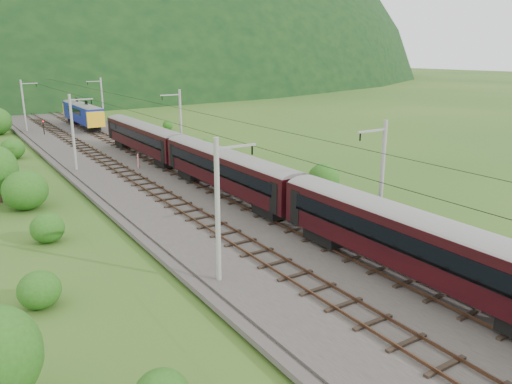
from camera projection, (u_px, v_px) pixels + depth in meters
ground at (307, 260)px, 31.10m from camera, size 600.00×600.00×0.00m
railbed at (227, 215)px, 39.15m from camera, size 14.00×220.00×0.30m
track_left at (200, 218)px, 37.84m from camera, size 2.40×220.00×0.27m
track_right at (253, 208)px, 40.34m from camera, size 2.40×220.00×0.27m
catenary_left at (73, 131)px, 52.60m from camera, size 2.54×192.28×8.00m
catenary_right at (180, 122)px, 58.96m from camera, size 2.54×192.28×8.00m
overhead_wires at (226, 127)px, 37.26m from camera, size 4.83×198.00×0.03m
train at (300, 191)px, 34.59m from camera, size 2.69×127.37×4.66m
hazard_post_near at (138, 161)px, 54.19m from camera, size 0.16×0.16×1.55m
hazard_post_far at (72, 125)px, 81.48m from camera, size 0.15×0.15×1.37m
signal at (43, 126)px, 76.02m from camera, size 0.23×0.23×2.09m
vegetation_left at (22, 187)px, 40.37m from camera, size 11.23×146.90×4.99m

